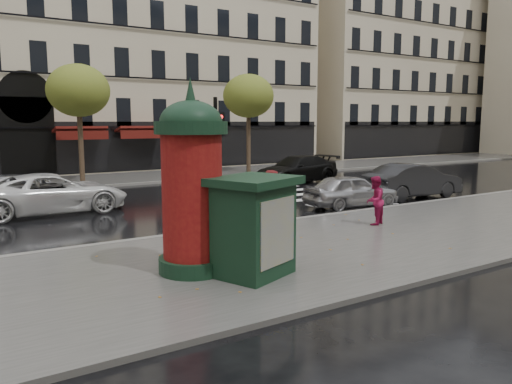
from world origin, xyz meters
TOP-DOWN VIEW (x-y plane):
  - ground at (0.00, 0.00)m, footprint 160.00×160.00m
  - near_sidewalk at (0.00, -0.50)m, footprint 90.00×7.00m
  - far_sidewalk at (0.00, 19.00)m, footprint 90.00×6.00m
  - near_kerb at (0.00, 3.00)m, footprint 90.00×0.25m
  - far_kerb at (0.00, 16.00)m, footprint 90.00×0.25m
  - zebra_crossing at (6.00, 9.60)m, footprint 3.60×11.75m
  - bldg_far_corner at (6.00, 30.00)m, footprint 26.00×14.00m
  - bldg_far_right at (34.00, 30.00)m, footprint 24.00×14.00m
  - tree_far_left at (-2.00, 18.00)m, footprint 3.40×3.40m
  - tree_far_right at (9.00, 18.00)m, footprint 3.40×3.40m
  - woman_umbrella at (-2.25, -1.19)m, footprint 1.13×1.13m
  - woman_red at (3.26, 0.77)m, footprint 0.97×0.88m
  - man_burgundy at (0.25, 2.40)m, footprint 1.05×0.87m
  - morris_column at (-4.02, -0.72)m, footprint 1.61×1.61m
  - traffic_light at (-1.54, 2.72)m, footprint 0.27×0.39m
  - newsstand at (-3.02, -1.71)m, footprint 2.25×2.09m
  - car_silver at (5.45, 4.20)m, footprint 4.21×2.14m
  - car_darkgrey at (9.62, 4.55)m, footprint 4.92×2.00m
  - car_white at (-5.19, 9.36)m, footprint 5.66×2.72m
  - car_black at (8.63, 12.09)m, footprint 5.54×2.71m

SIDE VIEW (x-z plane):
  - ground at x=0.00m, z-range 0.00..0.00m
  - zebra_crossing at x=6.00m, z-range 0.00..0.01m
  - near_sidewalk at x=0.00m, z-range 0.00..0.12m
  - far_sidewalk at x=0.00m, z-range 0.00..0.12m
  - near_kerb at x=0.00m, z-range 0.00..0.14m
  - far_kerb at x=0.00m, z-range 0.00..0.14m
  - car_silver at x=5.45m, z-range 0.00..1.37m
  - car_black at x=8.63m, z-range 0.00..1.55m
  - car_white at x=-5.19m, z-range 0.00..1.56m
  - car_darkgrey at x=9.62m, z-range 0.00..1.59m
  - woman_red at x=3.26m, z-range 0.12..1.73m
  - man_burgundy at x=0.25m, z-range 0.12..1.96m
  - newsstand at x=-3.02m, z-range 0.15..2.35m
  - woman_umbrella at x=-2.25m, z-range 0.47..2.63m
  - morris_column at x=-4.02m, z-range 0.03..4.37m
  - traffic_light at x=-1.54m, z-range 0.56..4.68m
  - tree_far_left at x=-2.00m, z-range 1.85..8.49m
  - tree_far_right at x=9.00m, z-range 1.85..8.49m
  - bldg_far_corner at x=6.00m, z-range -0.14..22.76m
  - bldg_far_right at x=34.00m, z-range -0.14..22.76m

